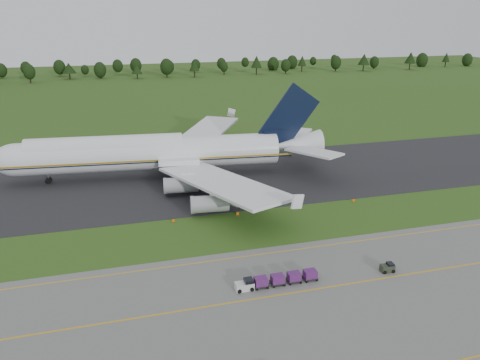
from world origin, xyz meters
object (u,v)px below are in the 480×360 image
object	(u,v)px
aircraft	(158,152)
edge_markers	(268,210)
baggage_train	(276,280)
utility_cart	(387,268)

from	to	relation	value
aircraft	edge_markers	xyz separation A→B (m)	(18.98, -26.87, -6.04)
baggage_train	utility_cart	size ratio (longest dim) A/B	5.93
baggage_train	edge_markers	bearing A→B (deg)	73.73
utility_cart	edge_markers	xyz separation A→B (m)	(-10.41, 26.90, -0.34)
edge_markers	utility_cart	bearing A→B (deg)	-68.85
baggage_train	edge_markers	xyz separation A→B (m)	(7.54, 25.85, -0.61)
aircraft	edge_markers	size ratio (longest dim) A/B	2.04
aircraft	utility_cart	xyz separation A→B (m)	(29.39, -53.76, -5.69)
aircraft	baggage_train	xyz separation A→B (m)	(11.44, -52.71, -5.43)
utility_cart	edge_markers	world-z (taller)	utility_cart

